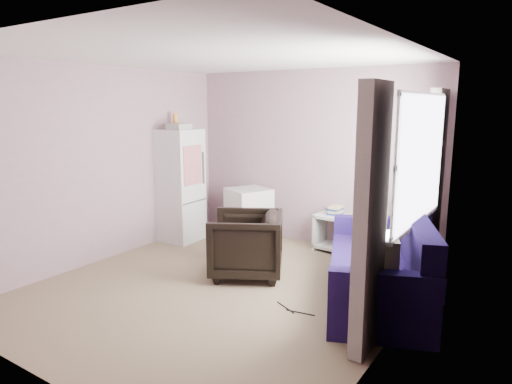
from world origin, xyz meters
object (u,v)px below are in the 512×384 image
(armchair, at_px, (246,241))
(fridge, at_px, (179,185))
(side_table, at_px, (335,229))
(sofa, at_px, (383,269))
(washing_machine, at_px, (249,213))

(armchair, distance_m, fridge, 1.84)
(fridge, height_order, side_table, fridge)
(armchair, relative_size, sofa, 0.37)
(side_table, distance_m, sofa, 1.70)
(armchair, relative_size, washing_machine, 1.07)
(side_table, bearing_deg, armchair, -107.87)
(armchair, relative_size, fridge, 0.45)
(sofa, bearing_deg, armchair, 164.90)
(washing_machine, xyz_separation_m, sofa, (2.38, -1.01, -0.07))
(armchair, height_order, washing_machine, armchair)
(armchair, bearing_deg, washing_machine, -175.67)
(armchair, xyz_separation_m, washing_machine, (-0.80, 1.22, -0.01))
(fridge, relative_size, sofa, 0.84)
(side_table, xyz_separation_m, sofa, (1.10, -1.29, 0.04))
(armchair, height_order, fridge, fridge)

